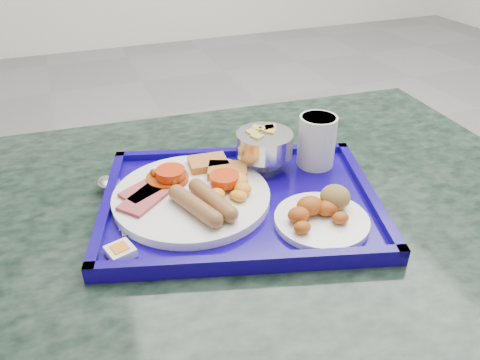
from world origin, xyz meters
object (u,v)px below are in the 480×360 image
object	(u,v)px
tray	(240,202)
juice_cup	(317,140)
table	(231,284)
fruit_bowl	(264,144)
bread_plate	(322,213)
main_plate	(196,192)

from	to	relation	value
tray	juice_cup	distance (m)	0.20
table	fruit_bowl	size ratio (longest dim) A/B	11.92
bread_plate	fruit_bowl	xyz separation A→B (m)	(-0.02, 0.20, 0.03)
table	main_plate	xyz separation A→B (m)	(-0.06, 0.01, 0.23)
fruit_bowl	juice_cup	bearing A→B (deg)	-15.57
table	tray	xyz separation A→B (m)	(0.01, -0.02, 0.21)
main_plate	juice_cup	bearing A→B (deg)	7.80
main_plate	bread_plate	bearing A→B (deg)	-38.21
bread_plate	juice_cup	distance (m)	0.19
tray	main_plate	distance (m)	0.08
tray	main_plate	world-z (taller)	main_plate
tray	bread_plate	xyz separation A→B (m)	(0.10, -0.11, 0.02)
table	bread_plate	bearing A→B (deg)	-47.22
table	juice_cup	distance (m)	0.33
fruit_bowl	bread_plate	bearing A→B (deg)	-85.19
tray	bread_plate	distance (m)	0.15
main_plate	fruit_bowl	xyz separation A→B (m)	(0.15, 0.06, 0.03)
tray	juice_cup	bearing A→B (deg)	19.25
table	tray	distance (m)	0.21
table	main_plate	world-z (taller)	main_plate
tray	table	bearing A→B (deg)	125.84
fruit_bowl	juice_cup	world-z (taller)	juice_cup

